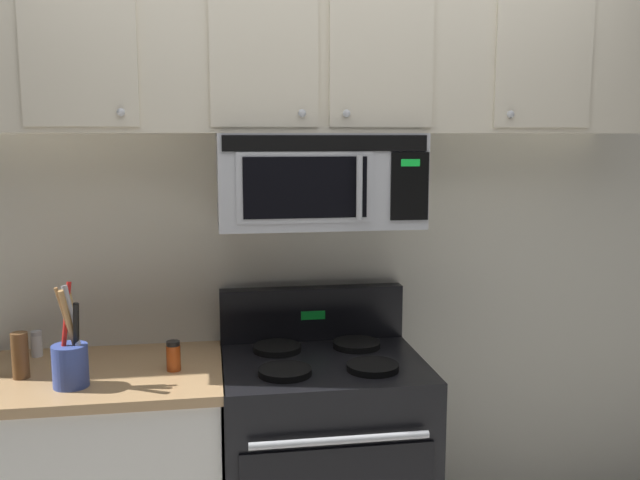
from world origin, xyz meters
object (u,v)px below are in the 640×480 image
(salt_shaker, at_px, (37,344))
(pepper_mill, at_px, (20,355))
(utensil_crock_blue, at_px, (71,358))
(stove_range, at_px, (323,467))
(over_range_microwave, at_px, (318,180))
(spice_jar, at_px, (173,356))

(salt_shaker, bearing_deg, pepper_mill, -89.24)
(utensil_crock_blue, bearing_deg, salt_shaker, 118.28)
(utensil_crock_blue, xyz_separation_m, pepper_mill, (-0.19, 0.12, -0.02))
(stove_range, xyz_separation_m, over_range_microwave, (-0.00, 0.12, 1.11))
(stove_range, distance_m, pepper_mill, 1.19)
(utensil_crock_blue, xyz_separation_m, salt_shaker, (-0.19, 0.36, -0.05))
(stove_range, xyz_separation_m, spice_jar, (-0.55, -0.03, 0.49))
(stove_range, bearing_deg, pepper_mill, -178.51)
(over_range_microwave, bearing_deg, stove_range, -89.86)
(stove_range, xyz_separation_m, salt_shaker, (-1.08, 0.22, 0.48))
(over_range_microwave, relative_size, utensil_crock_blue, 2.13)
(utensil_crock_blue, height_order, pepper_mill, utensil_crock_blue)
(over_range_microwave, height_order, spice_jar, over_range_microwave)
(over_range_microwave, height_order, pepper_mill, over_range_microwave)
(stove_range, bearing_deg, utensil_crock_blue, -170.78)
(stove_range, relative_size, pepper_mill, 6.86)
(salt_shaker, bearing_deg, spice_jar, -25.38)
(over_range_microwave, bearing_deg, pepper_mill, -172.35)
(salt_shaker, relative_size, pepper_mill, 0.61)
(spice_jar, bearing_deg, stove_range, 3.30)
(stove_range, height_order, pepper_mill, stove_range)
(over_range_microwave, xyz_separation_m, pepper_mill, (-1.08, -0.14, -0.59))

